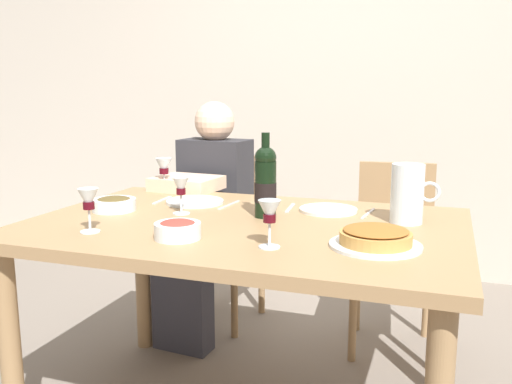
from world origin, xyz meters
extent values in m
cube|color=beige|center=(0.00, 1.97, 1.40)|extent=(8.00, 0.10, 2.80)
cube|color=#9E7A51|center=(0.00, 0.00, 0.74)|extent=(1.50, 1.00, 0.04)
cylinder|color=#9E7A51|center=(-0.67, -0.42, 0.36)|extent=(0.07, 0.07, 0.72)
cylinder|color=#9E7A51|center=(-0.67, 0.42, 0.36)|extent=(0.07, 0.07, 0.72)
cylinder|color=#9E7A51|center=(0.67, 0.42, 0.36)|extent=(0.07, 0.07, 0.72)
cylinder|color=black|center=(0.04, 0.10, 0.86)|extent=(0.08, 0.08, 0.20)
sphere|color=black|center=(0.04, 0.10, 0.98)|extent=(0.08, 0.08, 0.08)
cylinder|color=black|center=(0.04, 0.10, 1.03)|extent=(0.03, 0.03, 0.08)
cylinder|color=black|center=(0.04, 0.10, 0.85)|extent=(0.08, 0.08, 0.07)
cylinder|color=silver|center=(0.53, 0.18, 0.86)|extent=(0.11, 0.11, 0.21)
cylinder|color=silver|center=(0.53, 0.18, 0.83)|extent=(0.10, 0.10, 0.12)
torus|color=silver|center=(0.61, 0.18, 0.87)|extent=(0.07, 0.01, 0.07)
cylinder|color=silver|center=(0.47, -0.17, 0.77)|extent=(0.27, 0.27, 0.01)
cylinder|color=#C18E47|center=(0.47, -0.17, 0.79)|extent=(0.21, 0.21, 0.03)
ellipsoid|color=#9E6028|center=(0.47, -0.17, 0.81)|extent=(0.19, 0.19, 0.02)
cylinder|color=silver|center=(-0.12, -0.27, 0.78)|extent=(0.15, 0.15, 0.05)
ellipsoid|color=#B2382D|center=(-0.12, -0.27, 0.80)|extent=(0.12, 0.12, 0.03)
cylinder|color=silver|center=(-0.53, 0.01, 0.78)|extent=(0.17, 0.17, 0.05)
ellipsoid|color=brown|center=(-0.53, 0.01, 0.80)|extent=(0.14, 0.14, 0.03)
cylinder|color=silver|center=(-0.27, 0.05, 0.76)|extent=(0.06, 0.06, 0.00)
cylinder|color=silver|center=(-0.27, 0.05, 0.80)|extent=(0.01, 0.01, 0.07)
cone|color=silver|center=(-0.27, 0.05, 0.86)|extent=(0.06, 0.06, 0.07)
cylinder|color=#470A14|center=(-0.27, 0.05, 0.85)|extent=(0.03, 0.03, 0.02)
cylinder|color=silver|center=(-0.54, 0.43, 0.76)|extent=(0.06, 0.06, 0.00)
cylinder|color=silver|center=(-0.54, 0.43, 0.80)|extent=(0.01, 0.01, 0.08)
cone|color=silver|center=(-0.54, 0.43, 0.88)|extent=(0.07, 0.07, 0.07)
cylinder|color=#470A14|center=(-0.54, 0.43, 0.86)|extent=(0.04, 0.04, 0.03)
cylinder|color=silver|center=(0.18, -0.27, 0.76)|extent=(0.06, 0.06, 0.00)
cylinder|color=silver|center=(0.18, -0.27, 0.80)|extent=(0.01, 0.01, 0.07)
cone|color=silver|center=(0.18, -0.27, 0.87)|extent=(0.07, 0.07, 0.07)
cylinder|color=#470A14|center=(0.18, -0.27, 0.85)|extent=(0.04, 0.04, 0.02)
cylinder|color=silver|center=(-0.42, -0.29, 0.76)|extent=(0.06, 0.06, 0.00)
cylinder|color=silver|center=(-0.42, -0.29, 0.80)|extent=(0.01, 0.01, 0.07)
cone|color=silver|center=(-0.42, -0.29, 0.87)|extent=(0.07, 0.07, 0.07)
cylinder|color=#470A14|center=(-0.42, -0.29, 0.85)|extent=(0.04, 0.04, 0.02)
cylinder|color=silver|center=(-0.31, 0.24, 0.77)|extent=(0.23, 0.23, 0.01)
cylinder|color=white|center=(0.24, 0.27, 0.77)|extent=(0.22, 0.22, 0.01)
cube|color=silver|center=(-0.46, 0.24, 0.76)|extent=(0.02, 0.16, 0.00)
cube|color=silver|center=(-0.16, 0.24, 0.76)|extent=(0.02, 0.18, 0.00)
cube|color=silver|center=(0.39, 0.27, 0.76)|extent=(0.03, 0.18, 0.00)
cube|color=silver|center=(0.09, 0.27, 0.76)|extent=(0.03, 0.16, 0.00)
cube|color=#9E7A51|center=(-0.45, 0.83, 0.46)|extent=(0.43, 0.43, 0.02)
cube|color=#9E7A51|center=(-0.43, 1.01, 0.67)|extent=(0.36, 0.06, 0.40)
cylinder|color=#9E7A51|center=(-0.63, 0.67, 0.23)|extent=(0.04, 0.04, 0.45)
cylinder|color=#9E7A51|center=(-0.29, 0.65, 0.23)|extent=(0.04, 0.04, 0.45)
cylinder|color=#9E7A51|center=(-0.61, 1.01, 0.23)|extent=(0.04, 0.04, 0.45)
cylinder|color=#9E7A51|center=(-0.27, 0.98, 0.23)|extent=(0.04, 0.04, 0.45)
cube|color=#2D2D33|center=(-0.45, 0.79, 0.72)|extent=(0.36, 0.23, 0.50)
sphere|color=beige|center=(-0.45, 0.79, 1.06)|extent=(0.20, 0.20, 0.20)
cube|color=#33333D|center=(-0.47, 0.60, 0.47)|extent=(0.34, 0.40, 0.14)
cube|color=#33333D|center=(-0.48, 0.45, 0.20)|extent=(0.28, 0.14, 0.40)
cube|color=beige|center=(-0.47, 0.51, 0.79)|extent=(0.31, 0.26, 0.06)
cube|color=#9E7A51|center=(0.45, 0.78, 0.46)|extent=(0.44, 0.44, 0.02)
cube|color=#9E7A51|center=(0.43, 0.97, 0.67)|extent=(0.36, 0.07, 0.40)
cylinder|color=#9E7A51|center=(0.30, 0.60, 0.23)|extent=(0.04, 0.04, 0.45)
cylinder|color=#9E7A51|center=(0.64, 0.63, 0.23)|extent=(0.04, 0.04, 0.45)
cylinder|color=#9E7A51|center=(0.26, 0.94, 0.23)|extent=(0.04, 0.04, 0.45)
cylinder|color=#9E7A51|center=(0.60, 0.97, 0.23)|extent=(0.04, 0.04, 0.45)
camera|label=1|loc=(0.65, -1.75, 1.21)|focal=38.66mm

